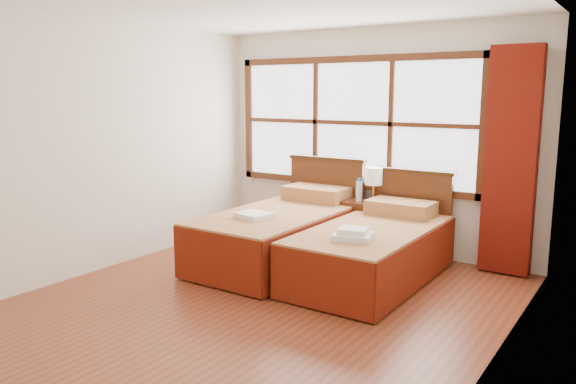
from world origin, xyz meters
The scene contains 14 objects.
floor centered at (0.00, 0.00, 0.00)m, with size 4.50×4.50×0.00m, color brown.
wall_back centered at (0.00, 2.25, 1.30)m, with size 4.00×4.00×0.00m, color silver.
wall_left centered at (-2.00, 0.00, 1.30)m, with size 4.50×4.50×0.00m, color silver.
wall_right centered at (2.00, 0.00, 1.30)m, with size 4.50×4.50×0.00m, color silver.
window centered at (-0.25, 2.21, 1.50)m, with size 3.16×0.06×1.56m.
curtain centered at (1.60, 2.11, 1.17)m, with size 0.50×0.16×2.30m, color #65130A.
bed_left centered at (-0.55, 1.20, 0.33)m, with size 1.11×2.14×1.08m.
bed_right centered at (0.55, 1.20, 0.31)m, with size 1.04×2.06×1.01m.
nightstand centered at (0.06, 1.99, 0.31)m, with size 0.46×0.46×0.62m.
towels_left centered at (-0.60, 0.73, 0.60)m, with size 0.38×0.35×0.05m.
towels_right centered at (0.59, 0.66, 0.58)m, with size 0.41×0.38×0.10m.
lamp centered at (0.12, 2.06, 0.89)m, with size 0.20×0.20×0.39m.
bottle_near centered at (-0.01, 1.95, 0.74)m, with size 0.07×0.07×0.26m.
bottle_far centered at (0.00, 1.94, 0.74)m, with size 0.07×0.07×0.26m.
Camera 1 is at (2.86, -3.80, 1.86)m, focal length 35.00 mm.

